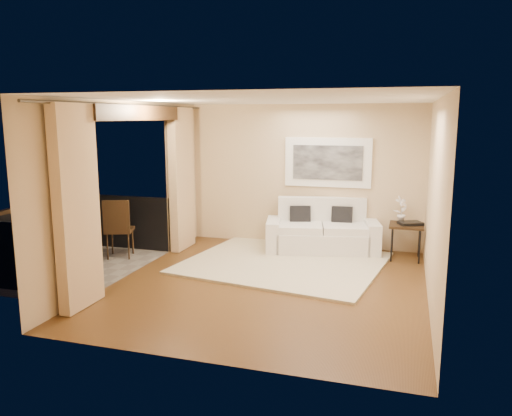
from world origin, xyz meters
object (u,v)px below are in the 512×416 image
at_px(sofa, 322,233).
at_px(orchid, 401,209).
at_px(side_table, 406,227).
at_px(balcony_chair_near, 25,241).
at_px(balcony_chair_far, 118,224).
at_px(bistro_table, 47,230).
at_px(ice_bucket, 44,217).

distance_m(sofa, orchid, 1.48).
bearing_deg(side_table, balcony_chair_near, -152.23).
bearing_deg(balcony_chair_near, balcony_chair_far, 54.21).
bearing_deg(sofa, balcony_chair_near, -155.32).
height_order(sofa, balcony_chair_near, balcony_chair_near).
height_order(bistro_table, ice_bucket, ice_bucket).
height_order(side_table, balcony_chair_near, balcony_chair_near).
xyz_separation_m(sofa, bistro_table, (-3.92, -2.58, 0.37)).
bearing_deg(balcony_chair_far, side_table, 176.54).
bearing_deg(balcony_chair_far, ice_bucket, 36.36).
distance_m(sofa, ice_bucket, 4.78).
xyz_separation_m(sofa, side_table, (1.49, -0.09, 0.22)).
height_order(sofa, side_table, sofa).
bearing_deg(balcony_chair_far, sofa, -175.55).
height_order(balcony_chair_far, balcony_chair_near, balcony_chair_near).
bearing_deg(ice_bucket, balcony_chair_far, 56.07).
height_order(bistro_table, balcony_chair_near, balcony_chair_near).
distance_m(sofa, bistro_table, 4.71).
distance_m(orchid, balcony_chair_far, 4.98).
bearing_deg(ice_bucket, bistro_table, -33.77).
xyz_separation_m(bistro_table, balcony_chair_near, (-0.09, -0.40, -0.09)).
relative_size(bistro_table, balcony_chair_far, 0.77).
bearing_deg(orchid, sofa, -178.15).
distance_m(side_table, bistro_table, 5.95).
relative_size(sofa, balcony_chair_near, 2.04).
height_order(sofa, ice_bucket, ice_bucket).
bearing_deg(orchid, bistro_table, -153.65).
distance_m(bistro_table, balcony_chair_near, 0.42).
distance_m(balcony_chair_far, ice_bucket, 1.25).
distance_m(side_table, balcony_chair_near, 6.21).
bearing_deg(side_table, ice_bucket, -156.29).
height_order(orchid, ice_bucket, orchid).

